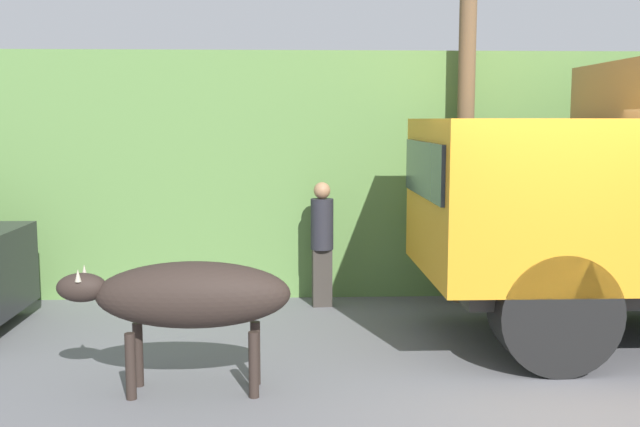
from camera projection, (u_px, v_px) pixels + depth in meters
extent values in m
plane|color=slate|center=(578.00, 391.00, 6.65)|extent=(60.00, 60.00, 0.00)
cube|color=#608C47|center=(433.00, 162.00, 13.34)|extent=(32.00, 6.66, 3.30)
cube|color=orange|center=(517.00, 197.00, 7.94)|extent=(1.98, 2.42, 1.64)
cube|color=#232D38|center=(423.00, 169.00, 7.86)|extent=(0.04, 2.06, 0.58)
cylinder|color=black|center=(554.00, 311.00, 7.13)|extent=(1.17, 0.53, 1.17)
ellipsoid|color=#2D231E|center=(193.00, 295.00, 6.53)|extent=(1.70, 0.59, 0.59)
ellipsoid|color=#2D231E|center=(82.00, 287.00, 6.49)|extent=(0.44, 0.26, 0.26)
cone|color=#B7AD93|center=(78.00, 275.00, 6.37)|extent=(0.06, 0.06, 0.11)
cone|color=#B7AD93|center=(84.00, 271.00, 6.57)|extent=(0.06, 0.06, 0.11)
cylinder|color=#2D231E|center=(131.00, 366.00, 6.42)|extent=(0.09, 0.09, 0.59)
cylinder|color=#2D231E|center=(138.00, 355.00, 6.75)|extent=(0.09, 0.09, 0.59)
cylinder|color=#2D231E|center=(254.00, 365.00, 6.47)|extent=(0.09, 0.09, 0.59)
cylinder|color=#2D231E|center=(255.00, 353.00, 6.79)|extent=(0.09, 0.09, 0.59)
cube|color=#38332D|center=(322.00, 278.00, 9.65)|extent=(0.26, 0.18, 0.75)
cylinder|color=#26262D|center=(322.00, 224.00, 9.56)|extent=(0.32, 0.32, 0.65)
sphere|color=#A87A56|center=(322.00, 190.00, 9.51)|extent=(0.21, 0.21, 0.21)
cylinder|color=brown|center=(467.00, 79.00, 9.58)|extent=(0.22, 0.22, 5.83)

